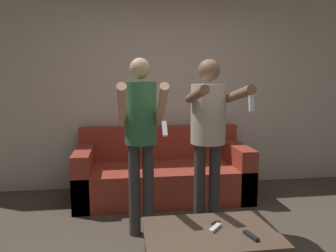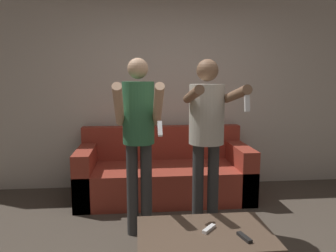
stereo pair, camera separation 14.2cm
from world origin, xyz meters
The scene contains 7 objects.
wall_back centered at (0.00, 2.16, 1.35)m, with size 6.40×0.06×2.70m.
couch centered at (-0.15, 1.68, 0.29)m, with size 2.13×0.93×0.87m.
person_standing_left centered at (-0.48, 0.66, 1.04)m, with size 0.42×0.65×1.69m.
person_standing_right centered at (0.17, 0.65, 1.07)m, with size 0.45×0.78×1.69m.
coffee_table centered at (0.00, -0.10, 0.34)m, with size 1.00×0.64×0.37m.
remote_near centered at (0.26, -0.24, 0.39)m, with size 0.07×0.15×0.02m.
remote_far centered at (0.04, -0.08, 0.39)m, with size 0.13×0.14×0.02m.
Camera 2 is at (-0.49, -2.37, 1.51)m, focal length 35.00 mm.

